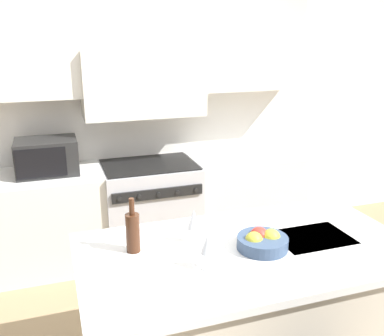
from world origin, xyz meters
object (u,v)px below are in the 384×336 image
(microwave, at_px, (47,157))
(fruit_bowl, at_px, (262,241))
(wine_bottle, at_px, (133,231))
(range_stove, at_px, (150,209))
(wine_glass_near, at_px, (208,244))
(wine_glass_far, at_px, (194,220))

(microwave, bearing_deg, fruit_bowl, -59.04)
(wine_bottle, bearing_deg, range_stove, 74.16)
(wine_glass_near, xyz_separation_m, fruit_bowl, (0.36, 0.11, -0.09))
(wine_glass_near, distance_m, fruit_bowl, 0.39)
(wine_glass_near, relative_size, fruit_bowl, 0.71)
(microwave, height_order, wine_glass_near, microwave)
(range_stove, bearing_deg, wine_glass_far, -94.14)
(range_stove, height_order, microwave, microwave)
(range_stove, relative_size, wine_bottle, 2.93)
(wine_bottle, height_order, wine_glass_near, wine_bottle)
(fruit_bowl, bearing_deg, wine_bottle, 164.20)
(range_stove, relative_size, fruit_bowl, 3.22)
(range_stove, xyz_separation_m, wine_bottle, (-0.47, -1.65, 0.59))
(range_stove, height_order, fruit_bowl, fruit_bowl)
(range_stove, bearing_deg, wine_glass_near, -94.21)
(range_stove, distance_m, wine_glass_far, 1.77)
(wine_bottle, bearing_deg, wine_glass_near, -42.93)
(microwave, xyz_separation_m, wine_bottle, (0.43, -1.67, -0.01))
(microwave, relative_size, wine_glass_near, 2.55)
(wine_glass_far, distance_m, fruit_bowl, 0.40)
(microwave, bearing_deg, wine_bottle, -75.58)
(wine_glass_near, height_order, fruit_bowl, wine_glass_near)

